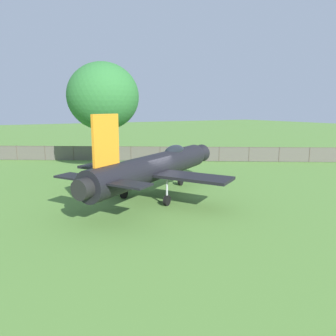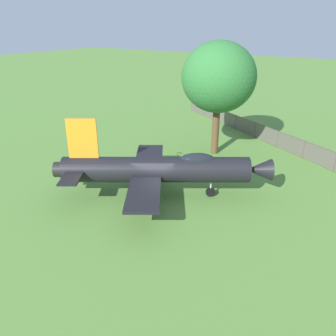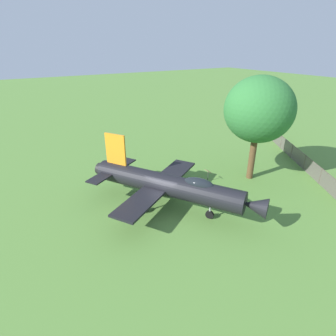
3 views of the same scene
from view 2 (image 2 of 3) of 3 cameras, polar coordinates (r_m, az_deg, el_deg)
The scene contains 5 objects.
ground_plane at distance 21.92m, azimuth -1.96°, elevation -4.75°, with size 200.00×200.00×0.00m, color #568438.
display_jet at distance 21.07m, azimuth -1.05°, elevation -0.17°, with size 12.45×9.42×5.13m.
shade_tree at distance 27.72m, azimuth 8.51°, elevation 14.81°, with size 5.90×5.70×9.12m.
perimeter_fence at distance 29.74m, azimuth 21.91°, elevation 3.00°, with size 31.02×19.18×1.54m.
info_plaque at distance 26.41m, azimuth 1.63°, elevation 2.36°, with size 0.63×0.45×1.14m.
Camera 2 is at (-10.82, 16.01, 10.35)m, focal length 36.20 mm.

